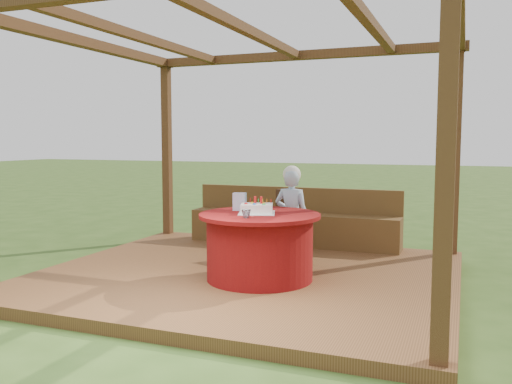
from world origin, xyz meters
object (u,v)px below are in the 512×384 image
drinking_glass (246,214)px  gift_bag (240,202)px  chair (284,221)px  elderly_woman (292,214)px  bench (293,226)px  table (260,246)px  birthday_cake (257,208)px

drinking_glass → gift_bag: bearing=119.3°
chair → gift_bag: gift_bag is taller
elderly_woman → drinking_glass: (-0.12, -1.12, 0.15)m
elderly_woman → gift_bag: size_ratio=6.06×
chair → bench: bearing=98.8°
bench → drinking_glass: size_ratio=32.71×
table → gift_bag: bearing=151.9°
chair → elderly_woman: size_ratio=0.71×
chair → gift_bag: 1.09m
table → elderly_woman: size_ratio=1.09×
chair → drinking_glass: (0.11, -1.53, 0.29)m
birthday_cake → drinking_glass: 0.36m
elderly_woman → gift_bag: elderly_woman is taller
birthday_cake → chair: bearing=93.9°
table → birthday_cake: (-0.04, 0.01, 0.40)m
bench → birthday_cake: birthday_cake is taller
chair → birthday_cake: 1.21m
table → drinking_glass: (-0.01, -0.35, 0.39)m
elderly_woman → drinking_glass: size_ratio=12.89×
birthday_cake → drinking_glass: bearing=-86.0°
bench → elderly_woman: 1.31m
bench → elderly_woman: elderly_woman is taller
table → gift_bag: (-0.30, 0.16, 0.45)m
bench → drinking_glass: bearing=-84.3°
chair → table: bearing=-84.4°
elderly_woman → chair: bearing=119.2°
gift_bag → drinking_glass: 0.59m
drinking_glass → bench: bearing=95.7°
bench → chair: chair is taller
chair → gift_bag: bearing=-100.0°
elderly_woman → gift_bag: (-0.41, -0.61, 0.20)m
table → birthday_cake: birthday_cake is taller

